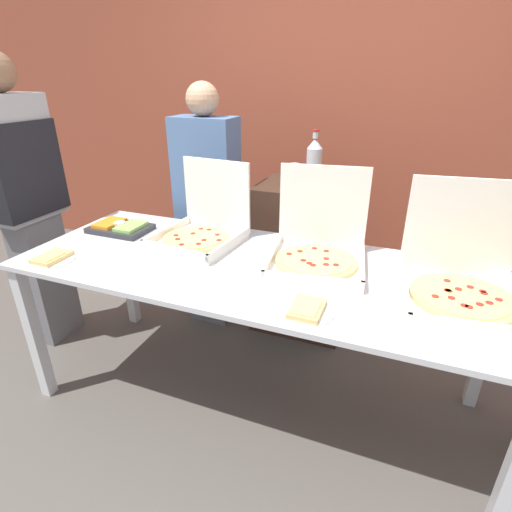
% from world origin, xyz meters
% --- Properties ---
extents(ground_plane, '(16.00, 16.00, 0.00)m').
position_xyz_m(ground_plane, '(0.00, 0.00, 0.00)').
color(ground_plane, '#514C47').
extents(brick_wall_behind, '(10.00, 0.06, 2.80)m').
position_xyz_m(brick_wall_behind, '(0.00, 1.70, 1.40)').
color(brick_wall_behind, brown).
rests_on(brick_wall_behind, ground_plane).
extents(buffet_table, '(2.32, 0.89, 0.83)m').
position_xyz_m(buffet_table, '(0.00, 0.00, 0.74)').
color(buffet_table, silver).
rests_on(buffet_table, ground_plane).
extents(pizza_box_near_left, '(0.49, 0.51, 0.43)m').
position_xyz_m(pizza_box_near_left, '(0.26, 0.14, 0.90)').
color(pizza_box_near_left, silver).
rests_on(pizza_box_near_left, buffet_table).
extents(pizza_box_far_right, '(0.45, 0.47, 0.41)m').
position_xyz_m(pizza_box_far_right, '(-0.39, 0.18, 0.90)').
color(pizza_box_far_right, silver).
rests_on(pizza_box_far_right, buffet_table).
extents(pizza_box_near_right, '(0.51, 0.52, 0.45)m').
position_xyz_m(pizza_box_near_right, '(0.88, 0.03, 0.91)').
color(pizza_box_near_right, silver).
rests_on(pizza_box_near_right, buffet_table).
extents(paper_plate_front_right, '(0.21, 0.21, 0.03)m').
position_xyz_m(paper_plate_front_right, '(0.33, -0.31, 0.84)').
color(paper_plate_front_right, white).
rests_on(paper_plate_front_right, buffet_table).
extents(paper_plate_front_center, '(0.21, 0.21, 0.03)m').
position_xyz_m(paper_plate_front_center, '(-0.95, -0.31, 0.84)').
color(paper_plate_front_center, white).
rests_on(paper_plate_front_center, buffet_table).
extents(veggie_tray, '(0.34, 0.22, 0.05)m').
position_xyz_m(veggie_tray, '(-0.90, 0.14, 0.85)').
color(veggie_tray, '#28282D').
rests_on(veggie_tray, buffet_table).
extents(sideboard_podium, '(0.62, 0.47, 1.02)m').
position_xyz_m(sideboard_podium, '(0.03, 0.82, 0.51)').
color(sideboard_podium, '#382319').
rests_on(sideboard_podium, ground_plane).
extents(soda_bottle, '(0.09, 0.09, 0.34)m').
position_xyz_m(soda_bottle, '(0.06, 0.82, 1.17)').
color(soda_bottle, '#B7BCC1').
rests_on(soda_bottle, sideboard_podium).
extents(soda_can_silver, '(0.07, 0.07, 0.12)m').
position_xyz_m(soda_can_silver, '(0.28, 0.82, 1.08)').
color(soda_can_silver, silver).
rests_on(soda_can_silver, sideboard_podium).
extents(soda_can_colored, '(0.07, 0.07, 0.12)m').
position_xyz_m(soda_can_colored, '(-0.07, 0.85, 1.08)').
color(soda_can_colored, red).
rests_on(soda_can_colored, sideboard_podium).
extents(person_guest_plaid, '(0.40, 0.22, 1.62)m').
position_xyz_m(person_guest_plaid, '(-0.60, 0.66, 0.84)').
color(person_guest_plaid, slate).
rests_on(person_guest_plaid, ground_plane).
extents(person_server_vest, '(0.24, 0.42, 1.78)m').
position_xyz_m(person_server_vest, '(-1.52, 0.07, 1.00)').
color(person_server_vest, slate).
rests_on(person_server_vest, ground_plane).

